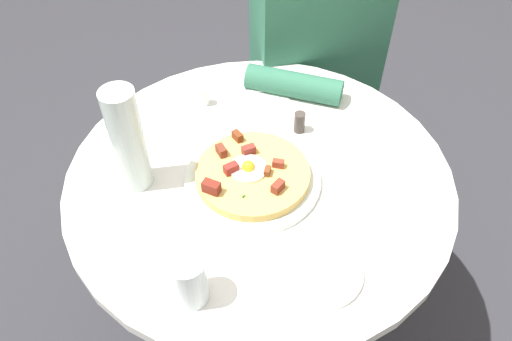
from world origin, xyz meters
The scene contains 13 objects.
ground_plane centered at (0.00, 0.00, 0.00)m, with size 6.00×6.00×0.00m, color #2D2D33.
dining_table centered at (0.00, 0.00, 0.55)m, with size 0.90×0.90×0.72m.
person_seated centered at (-0.29, -0.51, 0.51)m, with size 0.46×0.48×1.14m.
pizza_plate centered at (0.02, 0.02, 0.72)m, with size 0.31×0.31×0.01m, color silver.
breakfast_pizza centered at (0.02, 0.02, 0.74)m, with size 0.26×0.26×0.05m.
bread_plate centered at (-0.06, 0.29, 0.72)m, with size 0.17×0.17×0.01m, color white.
napkin centered at (-0.05, -0.31, 0.72)m, with size 0.17×0.14×0.00m, color white.
fork centered at (-0.05, -0.29, 0.73)m, with size 0.18×0.01×0.01m, color silver.
knife centered at (-0.05, -0.33, 0.73)m, with size 0.18×0.01×0.01m, color silver.
water_glass centered at (0.19, 0.29, 0.78)m, with size 0.07×0.07×0.11m, color silver.
water_bottle centered at (0.28, -0.03, 0.85)m, with size 0.07×0.07×0.26m, color silver.
salt_shaker centered at (0.09, -0.27, 0.74)m, with size 0.03×0.03×0.05m, color white.
pepper_shaker centered at (-0.13, -0.12, 0.75)m, with size 0.03×0.03×0.06m, color #3F3833.
Camera 1 is at (0.17, 0.77, 1.57)m, focal length 34.93 mm.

